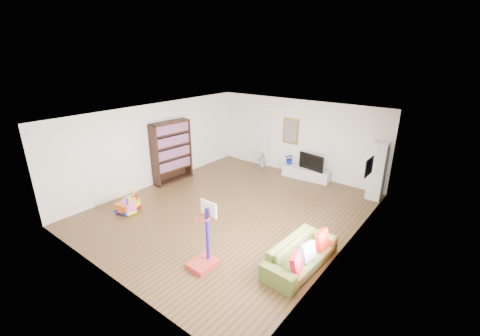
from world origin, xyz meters
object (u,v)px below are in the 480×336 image
Objects in this scene: bookshelf at (172,152)px; sofa at (301,254)px; basketball_hoop at (202,237)px; media_console at (306,173)px.

sofa is at bearing -11.12° from bookshelf.
basketball_hoop is (-1.62, -1.27, 0.44)m from sofa.
basketball_hoop reaches higher than sofa.
basketball_hoop is at bearing 130.66° from sofa.
basketball_hoop is (0.56, -5.80, 0.52)m from media_console.
media_console is at bearing 43.85° from bookshelf.
bookshelf is at bearing 147.82° from basketball_hoop.
basketball_hoop is (4.12, -2.80, -0.32)m from bookshelf.
basketball_hoop is at bearing -30.41° from bookshelf.
bookshelf is at bearing -143.45° from media_console.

